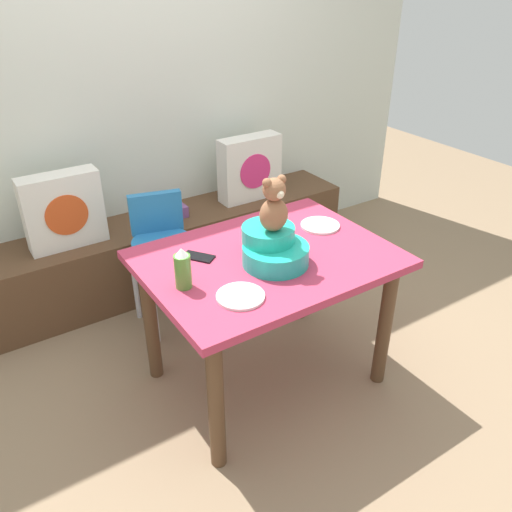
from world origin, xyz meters
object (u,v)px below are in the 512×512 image
teddy_bear (274,206)px  cell_phone (198,257)px  pillow_floral_left (63,211)px  book_stack (170,212)px  ketchup_bottle (183,269)px  highchair (162,245)px  dinner_plate_near (320,225)px  pillow_floral_right (250,168)px  dinner_plate_far (241,296)px  coffee_mug (276,222)px  infant_seat_teal (273,248)px  dining_table (268,277)px

teddy_bear → cell_phone: size_ratio=1.74×
pillow_floral_left → book_stack: (0.66, 0.02, -0.18)m
ketchup_bottle → cell_phone: ketchup_bottle is taller
highchair → dinner_plate_near: size_ratio=3.95×
pillow_floral_right → highchair: bearing=-154.1°
highchair → dinner_plate_far: bearing=-93.9°
coffee_mug → cell_phone: coffee_mug is taller
highchair → dinner_plate_far: size_ratio=3.95×
dinner_plate_near → cell_phone: size_ratio=1.39×
coffee_mug → pillow_floral_right: bearing=64.5°
dinner_plate_near → teddy_bear: bearing=-158.3°
infant_seat_teal → ketchup_bottle: ketchup_bottle is taller
highchair → cell_phone: size_ratio=5.49×
highchair → teddy_bear: size_ratio=3.16×
pillow_floral_left → cell_phone: (0.35, -1.00, 0.06)m
highchair → dinner_plate_near: bearing=-46.0°
pillow_floral_right → dining_table: size_ratio=0.39×
book_stack → dining_table: 1.18m
dinner_plate_far → coffee_mug: bearing=41.7°
highchair → ketchup_bottle: ketchup_bottle is taller
pillow_floral_right → highchair: size_ratio=0.56×
dining_table → ketchup_bottle: (-0.44, -0.03, 0.20)m
ketchup_bottle → coffee_mug: 0.66m
dinner_plate_near → dinner_plate_far: 0.75m
book_stack → highchair: (-0.25, -0.44, 0.03)m
teddy_bear → coffee_mug: bearing=52.7°
pillow_floral_left → infant_seat_teal: 1.37m
highchair → teddy_bear: bearing=-75.4°
dining_table → pillow_floral_left: bearing=118.6°
cell_phone → highchair: bearing=48.9°
highchair → coffee_mug: size_ratio=6.58×
infant_seat_teal → coffee_mug: size_ratio=2.75×
ketchup_bottle → coffee_mug: (0.62, 0.21, -0.04)m
book_stack → teddy_bear: teddy_bear is taller
cell_phone → dining_table: bearing=-65.4°
ketchup_bottle → dinner_plate_far: bearing=-51.5°
teddy_bear → ketchup_bottle: 0.47m
teddy_bear → ketchup_bottle: teddy_bear is taller
coffee_mug → book_stack: bearing=98.3°
pillow_floral_left → ketchup_bottle: bearing=-81.0°
cell_phone → teddy_bear: bearing=-74.8°
book_stack → cell_phone: cell_phone is taller
infant_seat_teal → dinner_plate_near: size_ratio=1.65×
highchair → coffee_mug: (0.40, -0.55, 0.27)m
infant_seat_teal → dining_table: bearing=78.6°
dinner_plate_near → dinner_plate_far: (-0.68, -0.33, 0.00)m
pillow_floral_left → book_stack: pillow_floral_left is taller
book_stack → pillow_floral_left: bearing=-178.2°
ketchup_bottle → coffee_mug: ketchup_bottle is taller
teddy_bear → coffee_mug: 0.39m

